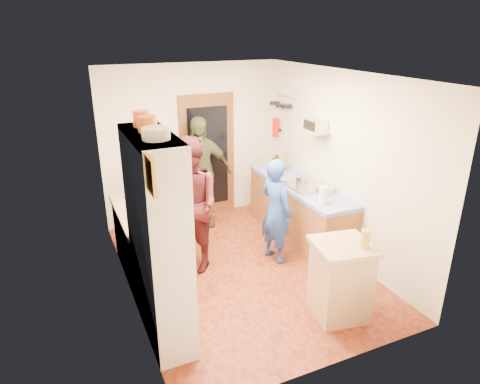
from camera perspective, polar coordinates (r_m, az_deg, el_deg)
floor at (r=6.00m, az=0.26°, el=-10.24°), size 3.00×4.00×0.02m
ceiling at (r=5.14m, az=0.31°, el=15.54°), size 3.00×4.00×0.02m
wall_back at (r=7.23m, az=-6.38°, el=6.50°), size 3.00×0.02×2.60m
wall_front at (r=3.85m, az=12.92°, el=-7.54°), size 3.00×0.02×2.60m
wall_left at (r=5.03m, az=-15.55°, el=-0.77°), size 0.02×4.00×2.60m
wall_right at (r=6.18m, az=13.16°, el=3.53°), size 0.02×4.00×2.60m
door_frame at (r=7.34m, az=-4.35°, el=4.76°), size 0.95×0.06×2.10m
door_glass at (r=7.30m, az=-4.25°, el=4.69°), size 0.70×0.02×1.70m
hutch_body at (r=4.43m, az=-10.86°, el=-6.30°), size 0.40×1.20×2.20m
hutch_top_shelf at (r=4.05m, az=-11.91°, el=7.39°), size 0.40×1.14×0.04m
plate_stack at (r=3.80m, az=-11.15°, el=7.66°), size 0.25×0.25×0.10m
orange_pot_a at (r=4.10m, az=-12.24°, el=8.85°), size 0.18×0.18×0.15m
orange_pot_b at (r=4.33m, az=-12.97°, el=9.51°), size 0.17×0.17×0.15m
left_counter_base at (r=5.84m, az=-12.46°, el=-6.78°), size 0.60×1.40×0.85m
left_counter_top at (r=5.65m, az=-12.81°, el=-2.74°), size 0.64×1.44×0.05m
toaster at (r=5.24m, az=-11.39°, el=-3.30°), size 0.26×0.21×0.17m
kettle at (r=5.42m, az=-12.99°, el=-2.48°), size 0.17×0.17×0.18m
orange_bowl at (r=5.76m, az=-12.39°, el=-1.45°), size 0.23×0.23×0.09m
chopping_board at (r=6.14m, az=-13.74°, el=-0.48°), size 0.33×0.26×0.02m
right_counter_base at (r=6.70m, az=7.87°, el=-2.75°), size 0.60×2.20×0.84m
right_counter_top at (r=6.53m, az=8.06°, el=0.86°), size 0.62×2.22×0.06m
hob at (r=6.39m, az=8.81°, el=0.84°), size 0.55×0.58×0.04m
pot_on_hob at (r=6.37m, az=8.28°, el=1.56°), size 0.18×0.18×0.12m
bottle_a at (r=6.87m, az=4.57°, el=3.47°), size 0.08×0.08×0.27m
bottle_b at (r=7.05m, az=4.92°, el=3.91°), size 0.07×0.07×0.26m
bottle_c at (r=7.06m, az=6.10°, el=4.07°), size 0.09×0.09×0.31m
paper_towel at (r=5.78m, az=11.03°, el=-0.44°), size 0.11×0.11×0.25m
mixing_bowl at (r=6.19m, az=11.22°, el=0.26°), size 0.29×0.29×0.10m
island_base at (r=5.05m, az=13.18°, el=-11.59°), size 0.64×0.64×0.86m
island_top at (r=4.82m, az=13.63°, el=-7.02°), size 0.72×0.72×0.05m
cutting_board at (r=4.83m, az=12.84°, el=-6.74°), size 0.39×0.34×0.02m
oil_jar at (r=4.76m, az=16.35°, el=-6.02°), size 0.12×0.12×0.20m
pan_rail at (r=7.22m, az=5.96°, el=12.58°), size 0.02×0.65×0.02m
pan_hang_a at (r=7.07m, az=6.21°, el=11.31°), size 0.18×0.18×0.05m
pan_hang_b at (r=7.24m, az=5.39°, el=11.42°), size 0.16×0.16×0.05m
pan_hang_c at (r=7.41m, az=4.62°, el=11.74°), size 0.17×0.17×0.05m
wall_shelf at (r=6.35m, az=10.00°, el=7.97°), size 0.26×0.42×0.03m
radio at (r=6.33m, az=10.05°, el=8.77°), size 0.23×0.30×0.15m
ext_bracket at (r=7.49m, az=5.18°, el=8.24°), size 0.06×0.10×0.04m
fire_extinguisher at (r=7.45m, az=4.79°, el=8.58°), size 0.11×0.11×0.32m
picture_frame at (r=3.35m, az=-11.83°, el=2.16°), size 0.03×0.25×0.30m
person_hob at (r=5.92m, az=5.18°, el=-2.50°), size 0.48×0.62×1.49m
person_left at (r=5.72m, az=-6.71°, el=-1.60°), size 0.92×1.05×1.83m
person_back at (r=6.94m, az=-5.41°, el=2.62°), size 1.14×0.63×1.84m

